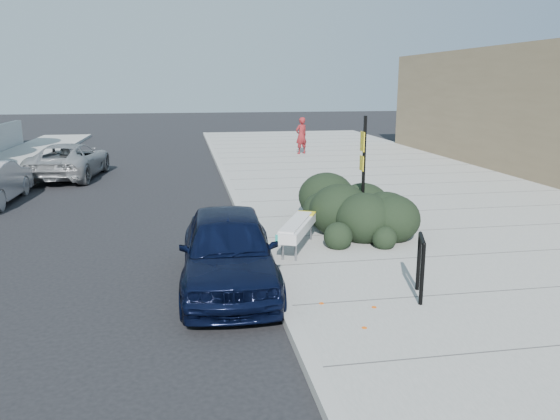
{
  "coord_description": "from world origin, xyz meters",
  "views": [
    {
      "loc": [
        -1.53,
        -10.12,
        3.69
      ],
      "look_at": [
        0.47,
        1.19,
        1.0
      ],
      "focal_mm": 35.0,
      "sensor_mm": 36.0,
      "label": 1
    }
  ],
  "objects": [
    {
      "name": "ground",
      "position": [
        0.0,
        0.0,
        0.0
      ],
      "size": [
        120.0,
        120.0,
        0.0
      ],
      "primitive_type": "plane",
      "color": "black",
      "rests_on": "ground"
    },
    {
      "name": "curb_near",
      "position": [
        0.0,
        5.0,
        0.08
      ],
      "size": [
        0.22,
        50.0,
        0.17
      ],
      "primitive_type": "cube",
      "color": "#9E9E99",
      "rests_on": "ground"
    },
    {
      "name": "sedan_navy",
      "position": [
        -0.8,
        -0.58,
        0.72
      ],
      "size": [
        1.89,
        4.32,
        1.45
      ],
      "primitive_type": "imported",
      "rotation": [
        0.0,
        0.0,
        -0.04
      ],
      "color": "black",
      "rests_on": "ground"
    },
    {
      "name": "bench",
      "position": [
        0.82,
        1.0,
        0.64
      ],
      "size": [
        1.25,
        2.05,
        0.63
      ],
      "rotation": [
        0.0,
        0.0,
        -0.43
      ],
      "color": "gray",
      "rests_on": "sidewalk_near"
    },
    {
      "name": "suv_silver",
      "position": [
        -6.0,
        12.39,
        0.69
      ],
      "size": [
        2.75,
        5.15,
        1.38
      ],
      "primitive_type": "imported",
      "rotation": [
        0.0,
        0.0,
        3.05
      ],
      "color": "gray",
      "rests_on": "ground"
    },
    {
      "name": "hedge",
      "position": [
        2.54,
        2.5,
        0.83
      ],
      "size": [
        1.88,
        3.65,
        1.36
      ],
      "primitive_type": "ellipsoid",
      "rotation": [
        0.0,
        0.0,
        -0.02
      ],
      "color": "black",
      "rests_on": "sidewalk_near"
    },
    {
      "name": "pedestrian",
      "position": [
        4.36,
        17.0,
        1.07
      ],
      "size": [
        0.8,
        0.69,
        1.84
      ],
      "primitive_type": "imported",
      "rotation": [
        0.0,
        0.0,
        3.6
      ],
      "color": "maroon",
      "rests_on": "sidewalk_near"
    },
    {
      "name": "bike_rack",
      "position": [
        2.3,
        -2.0,
        0.79
      ],
      "size": [
        0.29,
        0.69,
        1.06
      ],
      "rotation": [
        0.0,
        0.0,
        -0.33
      ],
      "color": "black",
      "rests_on": "sidewalk_near"
    },
    {
      "name": "sign_post",
      "position": [
        2.6,
        2.01,
        1.73
      ],
      "size": [
        0.11,
        0.32,
        2.8
      ],
      "rotation": [
        0.0,
        0.0,
        -0.06
      ],
      "color": "black",
      "rests_on": "sidewalk_near"
    },
    {
      "name": "sidewalk_near",
      "position": [
        5.6,
        5.0,
        0.07
      ],
      "size": [
        11.2,
        50.0,
        0.15
      ],
      "primitive_type": "cube",
      "color": "gray",
      "rests_on": "ground"
    }
  ]
}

